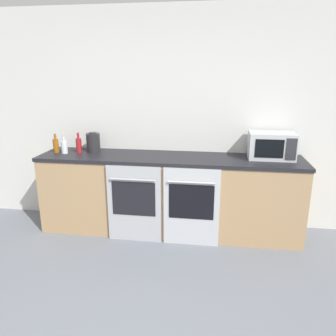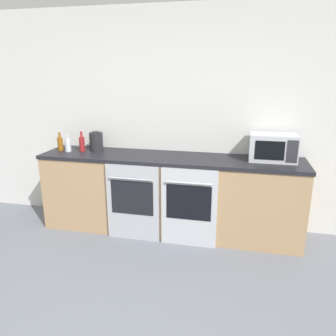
{
  "view_description": "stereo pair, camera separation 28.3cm",
  "coord_description": "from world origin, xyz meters",
  "px_view_note": "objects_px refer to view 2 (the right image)",
  "views": [
    {
      "loc": [
        0.51,
        -1.58,
        1.85
      ],
      "look_at": [
        -0.02,
        2.03,
        0.79
      ],
      "focal_mm": 35.0,
      "sensor_mm": 36.0,
      "label": 1
    },
    {
      "loc": [
        0.79,
        -1.53,
        1.85
      ],
      "look_at": [
        -0.02,
        2.03,
        0.79
      ],
      "focal_mm": 35.0,
      "sensor_mm": 36.0,
      "label": 2
    }
  ],
  "objects_px": {
    "bottle_clear": "(68,145)",
    "kettle": "(96,141)",
    "microwave": "(273,147)",
    "oven_right": "(189,208)",
    "bottle_amber": "(60,143)",
    "bottle_red": "(82,144)",
    "oven_left": "(133,203)"
  },
  "relations": [
    {
      "from": "oven_left",
      "to": "oven_right",
      "type": "xyz_separation_m",
      "value": [
        0.64,
        0.0,
        0.0
      ]
    },
    {
      "from": "oven_right",
      "to": "bottle_clear",
      "type": "xyz_separation_m",
      "value": [
        -1.54,
        0.29,
        0.55
      ]
    },
    {
      "from": "microwave",
      "to": "bottle_amber",
      "type": "height_order",
      "value": "microwave"
    },
    {
      "from": "oven_left",
      "to": "oven_right",
      "type": "distance_m",
      "value": 0.64
    },
    {
      "from": "bottle_clear",
      "to": "kettle",
      "type": "height_order",
      "value": "kettle"
    },
    {
      "from": "bottle_amber",
      "to": "bottle_red",
      "type": "bearing_deg",
      "value": 4.11
    },
    {
      "from": "bottle_red",
      "to": "oven_left",
      "type": "bearing_deg",
      "value": -24.41
    },
    {
      "from": "bottle_amber",
      "to": "bottle_red",
      "type": "xyz_separation_m",
      "value": [
        0.28,
        0.02,
        0.01
      ]
    },
    {
      "from": "bottle_clear",
      "to": "kettle",
      "type": "distance_m",
      "value": 0.34
    },
    {
      "from": "microwave",
      "to": "bottle_amber",
      "type": "distance_m",
      "value": 2.52
    },
    {
      "from": "microwave",
      "to": "bottle_clear",
      "type": "distance_m",
      "value": 2.4
    },
    {
      "from": "oven_left",
      "to": "kettle",
      "type": "bearing_deg",
      "value": 144.89
    },
    {
      "from": "oven_right",
      "to": "bottle_amber",
      "type": "distance_m",
      "value": 1.79
    },
    {
      "from": "bottle_red",
      "to": "bottle_clear",
      "type": "xyz_separation_m",
      "value": [
        -0.16,
        -0.05,
        -0.02
      ]
    },
    {
      "from": "microwave",
      "to": "bottle_red",
      "type": "relative_size",
      "value": 2.04
    },
    {
      "from": "bottle_red",
      "to": "kettle",
      "type": "distance_m",
      "value": 0.17
    },
    {
      "from": "oven_right",
      "to": "bottle_amber",
      "type": "relative_size",
      "value": 3.9
    },
    {
      "from": "bottle_red",
      "to": "bottle_clear",
      "type": "distance_m",
      "value": 0.17
    },
    {
      "from": "bottle_amber",
      "to": "bottle_clear",
      "type": "relative_size",
      "value": 1.13
    },
    {
      "from": "oven_left",
      "to": "bottle_amber",
      "type": "relative_size",
      "value": 3.9
    },
    {
      "from": "microwave",
      "to": "oven_right",
      "type": "bearing_deg",
      "value": -154.65
    },
    {
      "from": "bottle_amber",
      "to": "bottle_red",
      "type": "relative_size",
      "value": 0.93
    },
    {
      "from": "oven_left",
      "to": "bottle_clear",
      "type": "xyz_separation_m",
      "value": [
        -0.91,
        0.29,
        0.55
      ]
    },
    {
      "from": "microwave",
      "to": "bottle_red",
      "type": "distance_m",
      "value": 2.23
    },
    {
      "from": "oven_left",
      "to": "oven_right",
      "type": "bearing_deg",
      "value": 0.0
    },
    {
      "from": "oven_right",
      "to": "kettle",
      "type": "relative_size",
      "value": 3.73
    },
    {
      "from": "microwave",
      "to": "bottle_amber",
      "type": "relative_size",
      "value": 2.2
    },
    {
      "from": "oven_left",
      "to": "bottle_clear",
      "type": "height_order",
      "value": "bottle_clear"
    },
    {
      "from": "oven_right",
      "to": "bottle_clear",
      "type": "height_order",
      "value": "bottle_clear"
    },
    {
      "from": "bottle_red",
      "to": "microwave",
      "type": "bearing_deg",
      "value": 1.63
    },
    {
      "from": "bottle_amber",
      "to": "oven_right",
      "type": "bearing_deg",
      "value": -10.83
    },
    {
      "from": "oven_left",
      "to": "microwave",
      "type": "bearing_deg",
      "value": 15.15
    }
  ]
}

